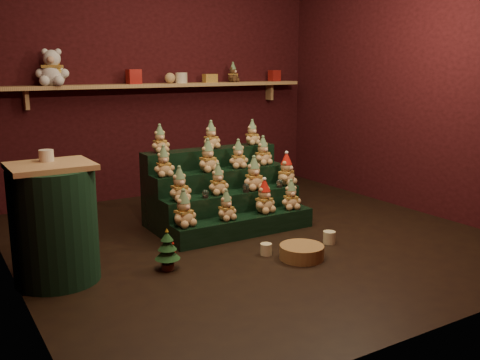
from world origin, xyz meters
TOP-DOWN VIEW (x-y plane):
  - ground at (0.00, 0.00)m, footprint 4.00×4.00m
  - back_wall at (0.00, 2.05)m, footprint 4.00×0.10m
  - front_wall at (0.00, -2.05)m, footprint 4.00×0.10m
  - right_wall at (2.05, 0.00)m, footprint 0.10×4.00m
  - back_shelf at (0.00, 1.87)m, footprint 3.60×0.26m
  - riser_tier_front at (-0.02, 0.09)m, footprint 1.40×0.22m
  - riser_tier_midfront at (-0.02, 0.31)m, footprint 1.40×0.22m
  - riser_tier_midback at (-0.02, 0.53)m, footprint 1.40×0.22m
  - riser_tier_back at (-0.02, 0.75)m, footprint 1.40×0.22m
  - teddy_0 at (-0.62, 0.11)m, footprint 0.26×0.25m
  - teddy_1 at (-0.21, 0.09)m, footprint 0.21×0.19m
  - teddy_2 at (0.21, 0.11)m, footprint 0.26×0.24m
  - teddy_3 at (0.49, 0.09)m, footprint 0.23×0.21m
  - teddy_4 at (-0.57, 0.30)m, footprint 0.22×0.20m
  - teddy_5 at (-0.17, 0.33)m, footprint 0.21×0.19m
  - teddy_6 at (0.21, 0.31)m, footprint 0.24×0.22m
  - teddy_7 at (0.60, 0.32)m, footprint 0.29×0.28m
  - teddy_8 at (-0.61, 0.53)m, footprint 0.20×0.19m
  - teddy_9 at (-0.17, 0.52)m, footprint 0.24×0.22m
  - teddy_10 at (0.18, 0.53)m, footprint 0.23×0.21m
  - teddy_11 at (0.48, 0.55)m, footprint 0.23×0.21m
  - teddy_12 at (-0.54, 0.77)m, footprint 0.19×0.17m
  - teddy_13 at (-0.01, 0.74)m, footprint 0.21×0.20m
  - teddy_14 at (0.47, 0.74)m, footprint 0.19×0.18m
  - snow_globe_a at (-0.34, 0.25)m, footprint 0.06×0.06m
  - snow_globe_b at (0.09, 0.25)m, footprint 0.06×0.06m
  - snow_globe_c at (0.48, 0.25)m, footprint 0.06×0.06m
  - side_table at (-1.72, -0.09)m, footprint 0.60×0.60m
  - table_ornament at (-1.72, 0.01)m, footprint 0.10×0.10m
  - mini_christmas_tree at (-0.96, -0.31)m, footprint 0.19×0.19m
  - mug_left at (-0.14, -0.43)m, footprint 0.10×0.10m
  - mug_right at (0.49, -0.48)m, footprint 0.11×0.11m
  - wicker_basket at (0.06, -0.66)m, footprint 0.36×0.36m
  - white_bear at (-1.24, 1.84)m, footprint 0.42×0.40m
  - brown_bear at (0.89, 1.84)m, footprint 0.21×0.20m
  - gift_tin_red_a at (-0.38, 1.85)m, footprint 0.14×0.14m
  - gift_tin_cream at (0.20, 1.85)m, footprint 0.14×0.14m
  - gift_tin_red_b at (1.51, 1.85)m, footprint 0.12×0.12m
  - shelf_plush_ball at (0.06, 1.85)m, footprint 0.12×0.12m
  - scarf_gift_box at (0.58, 1.85)m, footprint 0.16×0.10m

SIDE VIEW (x-z plane):
  - ground at x=0.00m, z-range 0.00..0.00m
  - mug_left at x=-0.14m, z-range 0.00..0.10m
  - mug_right at x=0.49m, z-range 0.00..0.11m
  - wicker_basket at x=0.06m, z-range 0.00..0.11m
  - riser_tier_front at x=-0.02m, z-range 0.00..0.18m
  - mini_christmas_tree at x=-0.96m, z-range 0.00..0.32m
  - riser_tier_midfront at x=-0.02m, z-range 0.00..0.36m
  - riser_tier_midback at x=-0.02m, z-range 0.00..0.54m
  - teddy_1 at x=-0.21m, z-range 0.18..0.44m
  - teddy_3 at x=0.49m, z-range 0.18..0.46m
  - teddy_2 at x=0.21m, z-range 0.18..0.49m
  - teddy_0 at x=-0.62m, z-range 0.18..0.49m
  - riser_tier_back at x=-0.02m, z-range 0.00..0.72m
  - snow_globe_a at x=-0.34m, z-range 0.36..0.44m
  - snow_globe_c at x=0.48m, z-range 0.36..0.44m
  - snow_globe_b at x=0.09m, z-range 0.36..0.45m
  - side_table at x=-1.72m, z-range 0.00..0.86m
  - teddy_5 at x=-0.17m, z-range 0.36..0.64m
  - teddy_4 at x=-0.57m, z-range 0.36..0.65m
  - teddy_7 at x=0.60m, z-range 0.36..0.67m
  - teddy_6 at x=0.21m, z-range 0.36..0.67m
  - teddy_10 at x=0.18m, z-range 0.54..0.81m
  - teddy_8 at x=-0.61m, z-range 0.54..0.81m
  - teddy_11 at x=0.48m, z-range 0.54..0.82m
  - teddy_9 at x=-0.17m, z-range 0.54..0.84m
  - teddy_14 at x=0.47m, z-range 0.72..0.97m
  - teddy_12 at x=-0.54m, z-range 0.72..0.98m
  - teddy_13 at x=-0.01m, z-range 0.72..0.98m
  - table_ornament at x=-1.72m, z-range 0.86..0.94m
  - back_shelf at x=0.00m, z-range 1.17..1.41m
  - scarf_gift_box at x=0.58m, z-range 1.32..1.42m
  - gift_tin_cream at x=0.20m, z-range 1.32..1.44m
  - shelf_plush_ball at x=0.06m, z-range 1.32..1.44m
  - gift_tin_red_b at x=1.51m, z-range 1.32..1.46m
  - back_wall at x=0.00m, z-range 0.00..2.80m
  - front_wall at x=0.00m, z-range 0.00..2.80m
  - right_wall at x=2.05m, z-range 0.00..2.80m
  - gift_tin_red_a at x=-0.38m, z-range 1.32..1.48m
  - brown_bear at x=0.89m, z-range 1.32..1.55m
  - white_bear at x=-1.24m, z-range 1.32..1.78m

